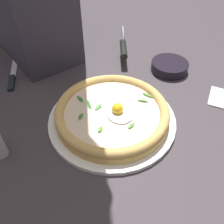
{
  "coord_description": "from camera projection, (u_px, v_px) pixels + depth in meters",
  "views": [
    {
      "loc": [
        0.35,
        -0.2,
        0.45
      ],
      "look_at": [
        -0.02,
        0.02,
        0.03
      ],
      "focal_mm": 37.59,
      "sensor_mm": 36.0,
      "label": 1
    }
  ],
  "objects": [
    {
      "name": "pizza_cutter",
      "position": [
        123.0,
        46.0,
        0.82
      ],
      "size": [
        0.15,
        0.09,
        0.09
      ],
      "color": "silver",
      "rests_on": "ground"
    },
    {
      "name": "table_knife",
      "position": [
        12.0,
        76.0,
        0.76
      ],
      "size": [
        0.21,
        0.09,
        0.01
      ],
      "color": "silver",
      "rests_on": "ground"
    },
    {
      "name": "pizza_plate",
      "position": [
        112.0,
        119.0,
        0.62
      ],
      "size": [
        0.33,
        0.33,
        0.01
      ],
      "primitive_type": "cylinder",
      "color": "white",
      "rests_on": "ground"
    },
    {
      "name": "side_bowl",
      "position": [
        169.0,
        66.0,
        0.78
      ],
      "size": [
        0.12,
        0.12,
        0.03
      ],
      "primitive_type": "cylinder",
      "color": "black",
      "rests_on": "ground"
    },
    {
      "name": "ground_plane",
      "position": [
        111.0,
        131.0,
        0.61
      ],
      "size": [
        2.4,
        2.4,
        0.03
      ],
      "primitive_type": "cube",
      "color": "#3C353A",
      "rests_on": "ground"
    },
    {
      "name": "pizza",
      "position": [
        112.0,
        112.0,
        0.6
      ],
      "size": [
        0.29,
        0.29,
        0.05
      ],
      "color": "#DAB05B",
      "rests_on": "pizza_plate"
    }
  ]
}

